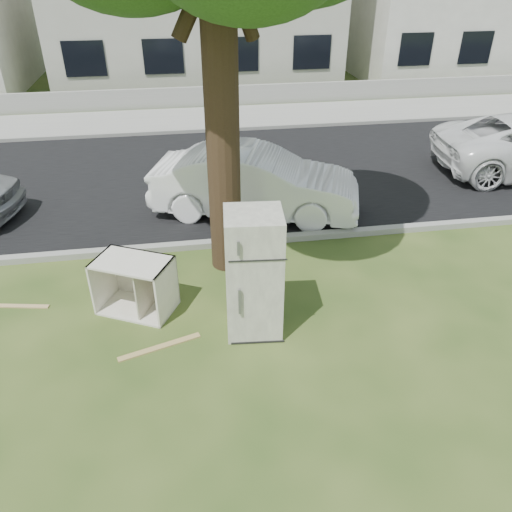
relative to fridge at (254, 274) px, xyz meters
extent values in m
plane|color=#2C4518|center=(0.20, 0.06, -0.96)|extent=(120.00, 120.00, 0.00)
cube|color=black|center=(0.20, 6.06, -0.95)|extent=(120.00, 7.00, 0.01)
cube|color=gray|center=(0.20, 2.51, -0.96)|extent=(120.00, 0.18, 0.12)
cube|color=gray|center=(0.20, 9.61, -0.96)|extent=(120.00, 0.18, 0.12)
cube|color=gray|center=(0.20, 11.06, -0.95)|extent=(120.00, 2.80, 0.01)
cube|color=gray|center=(0.20, 12.66, -0.61)|extent=(120.00, 0.15, 0.70)
cylinder|color=black|center=(-0.20, 1.86, 1.64)|extent=(0.54, 0.54, 5.20)
cube|color=beige|center=(0.00, 0.00, 0.00)|extent=(0.85, 0.80, 1.91)
cube|color=silver|center=(-1.74, 0.75, -0.51)|extent=(1.33, 1.14, 0.89)
cube|color=tan|center=(-1.40, -0.24, -0.95)|extent=(1.18, 0.46, 0.02)
cube|color=tan|center=(-3.58, 1.09, -0.95)|extent=(0.86, 0.25, 0.02)
cube|color=tan|center=(-1.40, 1.08, -0.95)|extent=(0.13, 0.82, 0.02)
imported|color=white|center=(0.62, 3.79, -0.25)|extent=(4.57, 2.77, 1.42)
camera|label=1|loc=(-0.89, -5.79, 3.90)|focal=35.00mm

